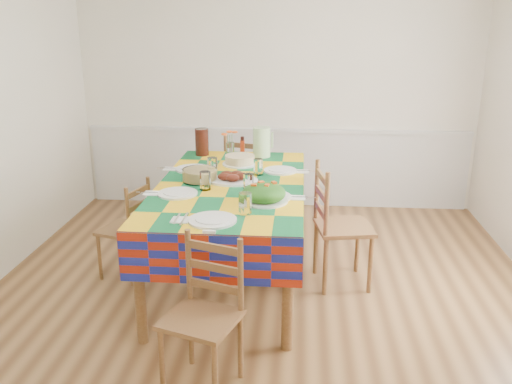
{
  "coord_description": "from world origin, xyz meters",
  "views": [
    {
      "loc": [
        0.28,
        -3.68,
        2.13
      ],
      "look_at": [
        -0.06,
        0.3,
        0.85
      ],
      "focal_mm": 38.0,
      "sensor_mm": 36.0,
      "label": 1
    }
  ],
  "objects_px": {
    "chair_near": "(204,316)",
    "chair_left": "(128,230)",
    "chair_right": "(338,227)",
    "dining_table": "(231,195)",
    "meat_platter": "(233,178)",
    "chair_far": "(247,179)",
    "tea_pitcher": "(202,142)",
    "green_pitcher": "(262,142)"
  },
  "relations": [
    {
      "from": "chair_far",
      "to": "chair_left",
      "type": "relative_size",
      "value": 1.13
    },
    {
      "from": "green_pitcher",
      "to": "meat_platter",
      "type": "bearing_deg",
      "value": -101.37
    },
    {
      "from": "green_pitcher",
      "to": "chair_left",
      "type": "relative_size",
      "value": 0.33
    },
    {
      "from": "dining_table",
      "to": "green_pitcher",
      "type": "relative_size",
      "value": 7.66
    },
    {
      "from": "dining_table",
      "to": "chair_far",
      "type": "height_order",
      "value": "chair_far"
    },
    {
      "from": "tea_pitcher",
      "to": "chair_near",
      "type": "relative_size",
      "value": 0.28
    },
    {
      "from": "chair_near",
      "to": "chair_right",
      "type": "relative_size",
      "value": 0.9
    },
    {
      "from": "chair_left",
      "to": "tea_pitcher",
      "type": "bearing_deg",
      "value": 168.5
    },
    {
      "from": "chair_right",
      "to": "chair_far",
      "type": "bearing_deg",
      "value": 22.65
    },
    {
      "from": "chair_left",
      "to": "chair_far",
      "type": "bearing_deg",
      "value": 163.89
    },
    {
      "from": "tea_pitcher",
      "to": "chair_left",
      "type": "bearing_deg",
      "value": -117.38
    },
    {
      "from": "chair_far",
      "to": "chair_right",
      "type": "height_order",
      "value": "chair_right"
    },
    {
      "from": "dining_table",
      "to": "chair_near",
      "type": "bearing_deg",
      "value": -89.42
    },
    {
      "from": "chair_far",
      "to": "meat_platter",
      "type": "bearing_deg",
      "value": 106.68
    },
    {
      "from": "chair_far",
      "to": "chair_left",
      "type": "bearing_deg",
      "value": 73.87
    },
    {
      "from": "green_pitcher",
      "to": "chair_left",
      "type": "xyz_separation_m",
      "value": [
        -1.07,
        -0.92,
        -0.57
      ]
    },
    {
      "from": "meat_platter",
      "to": "chair_left",
      "type": "relative_size",
      "value": 0.49
    },
    {
      "from": "tea_pitcher",
      "to": "chair_near",
      "type": "xyz_separation_m",
      "value": [
        0.42,
        -2.31,
        -0.53
      ]
    },
    {
      "from": "dining_table",
      "to": "meat_platter",
      "type": "xyz_separation_m",
      "value": [
        0.01,
        0.04,
        0.13
      ]
    },
    {
      "from": "tea_pitcher",
      "to": "meat_platter",
      "type": "bearing_deg",
      "value": -65.03
    },
    {
      "from": "green_pitcher",
      "to": "chair_far",
      "type": "height_order",
      "value": "green_pitcher"
    },
    {
      "from": "dining_table",
      "to": "chair_left",
      "type": "distance_m",
      "value": 0.95
    },
    {
      "from": "meat_platter",
      "to": "chair_left",
      "type": "distance_m",
      "value": 1.01
    },
    {
      "from": "dining_table",
      "to": "meat_platter",
      "type": "distance_m",
      "value": 0.14
    },
    {
      "from": "chair_near",
      "to": "chair_far",
      "type": "relative_size",
      "value": 0.95
    },
    {
      "from": "chair_far",
      "to": "chair_right",
      "type": "relative_size",
      "value": 0.95
    },
    {
      "from": "chair_near",
      "to": "chair_left",
      "type": "height_order",
      "value": "chair_near"
    },
    {
      "from": "chair_left",
      "to": "chair_right",
      "type": "xyz_separation_m",
      "value": [
        1.76,
        0.0,
        0.08
      ]
    },
    {
      "from": "meat_platter",
      "to": "tea_pitcher",
      "type": "bearing_deg",
      "value": 114.97
    },
    {
      "from": "green_pitcher",
      "to": "chair_right",
      "type": "bearing_deg",
      "value": -52.79
    },
    {
      "from": "green_pitcher",
      "to": "tea_pitcher",
      "type": "xyz_separation_m",
      "value": [
        -0.58,
        0.01,
        -0.01
      ]
    },
    {
      "from": "dining_table",
      "to": "chair_far",
      "type": "xyz_separation_m",
      "value": [
        -0.01,
        1.39,
        -0.28
      ]
    },
    {
      "from": "chair_far",
      "to": "green_pitcher",
      "type": "bearing_deg",
      "value": 127.84
    },
    {
      "from": "chair_left",
      "to": "chair_right",
      "type": "relative_size",
      "value": 0.83
    },
    {
      "from": "meat_platter",
      "to": "tea_pitcher",
      "type": "distance_m",
      "value": 0.98
    },
    {
      "from": "meat_platter",
      "to": "chair_right",
      "type": "distance_m",
      "value": 0.95
    },
    {
      "from": "green_pitcher",
      "to": "chair_left",
      "type": "bearing_deg",
      "value": -139.26
    },
    {
      "from": "green_pitcher",
      "to": "chair_far",
      "type": "bearing_deg",
      "value": 111.98
    },
    {
      "from": "meat_platter",
      "to": "dining_table",
      "type": "bearing_deg",
      "value": -99.46
    },
    {
      "from": "meat_platter",
      "to": "chair_left",
      "type": "xyz_separation_m",
      "value": [
        -0.89,
        -0.05,
        -0.46
      ]
    },
    {
      "from": "chair_near",
      "to": "chair_far",
      "type": "xyz_separation_m",
      "value": [
        -0.03,
        2.78,
        0.02
      ]
    },
    {
      "from": "dining_table",
      "to": "chair_left",
      "type": "xyz_separation_m",
      "value": [
        -0.89,
        -0.01,
        -0.33
      ]
    }
  ]
}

